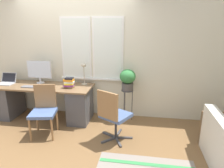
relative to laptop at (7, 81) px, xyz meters
The scene contains 13 objects.
ground_plane 1.69m from the laptop, 14.24° to the right, with size 14.00×14.00×0.00m, color brown.
wall_back_with_window 1.62m from the laptop, 16.09° to the left, with size 9.00×0.12×2.70m.
desk 0.90m from the laptop, ahead, with size 2.12×0.71×0.74m.
laptop is the anchor object (origin of this frame).
monitor 0.75m from the laptop, 13.11° to the left, with size 0.54×0.17×0.49m.
keyboard 0.68m from the laptop, 13.56° to the right, with size 0.40×0.13×0.02m.
mouse 0.97m from the laptop, 10.78° to the right, with size 0.04×0.07×0.04m.
desk_lamp 1.71m from the laptop, ahead, with size 0.13×0.13×0.45m.
book_stack 1.44m from the laptop, ahead, with size 0.22×0.18×0.21m.
desk_chair_wooden 1.34m from the laptop, 28.56° to the right, with size 0.50×0.51×0.91m.
office_chair_swivel 2.53m from the laptop, 15.23° to the right, with size 0.60×0.61×0.94m.
plant_stand 2.60m from the laptop, ahead, with size 0.25×0.25×0.67m.
potted_plant 2.60m from the laptop, ahead, with size 0.32×0.32×0.43m.
Camera 1 is at (1.45, -3.35, 1.94)m, focal length 32.00 mm.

